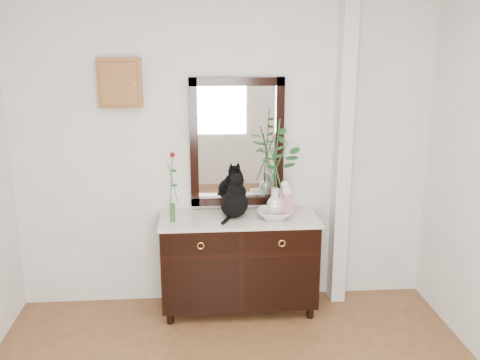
{
  "coord_description": "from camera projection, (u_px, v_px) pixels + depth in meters",
  "views": [
    {
      "loc": [
        -0.23,
        -2.5,
        2.29
      ],
      "look_at": [
        0.1,
        1.63,
        1.2
      ],
      "focal_mm": 40.0,
      "sensor_mm": 36.0,
      "label": 1
    }
  ],
  "objects": [
    {
      "name": "key_cabinet",
      "position": [
        120.0,
        83.0,
        4.32
      ],
      "size": [
        0.35,
        0.1,
        0.4
      ],
      "primitive_type": "cube",
      "color": "brown",
      "rests_on": "wall_back"
    },
    {
      "name": "cat",
      "position": [
        234.0,
        196.0,
        4.45
      ],
      "size": [
        0.36,
        0.39,
        0.36
      ],
      "primitive_type": null,
      "rotation": [
        0.0,
        0.0,
        -0.4
      ],
      "color": "black",
      "rests_on": "sideboard"
    },
    {
      "name": "wall_mirror",
      "position": [
        237.0,
        143.0,
        4.55
      ],
      "size": [
        0.8,
        0.06,
        1.1
      ],
      "color": "black",
      "rests_on": "wall_back"
    },
    {
      "name": "ginger_jar",
      "position": [
        285.0,
        198.0,
        4.47
      ],
      "size": [
        0.13,
        0.13,
        0.32
      ],
      "primitive_type": null,
      "rotation": [
        0.0,
        0.0,
        0.06
      ],
      "color": "silver",
      "rests_on": "sideboard"
    },
    {
      "name": "lotus_bowl",
      "position": [
        275.0,
        214.0,
        4.45
      ],
      "size": [
        0.32,
        0.32,
        0.07
      ],
      "primitive_type": "imported",
      "rotation": [
        0.0,
        0.0,
        -0.13
      ],
      "color": "silver",
      "rests_on": "sideboard"
    },
    {
      "name": "bud_vase_rose",
      "position": [
        172.0,
        187.0,
        4.3
      ],
      "size": [
        0.07,
        0.07,
        0.59
      ],
      "primitive_type": null,
      "rotation": [
        0.0,
        0.0,
        0.03
      ],
      "color": "#2E5C2A",
      "rests_on": "sideboard"
    },
    {
      "name": "vase_branches",
      "position": [
        275.0,
        167.0,
        4.35
      ],
      "size": [
        0.5,
        0.5,
        0.83
      ],
      "primitive_type": null,
      "rotation": [
        0.0,
        0.0,
        -0.33
      ],
      "color": "silver",
      "rests_on": "lotus_bowl"
    },
    {
      "name": "wall_back",
      "position": [
        225.0,
        153.0,
        4.58
      ],
      "size": [
        3.6,
        0.04,
        2.7
      ],
      "primitive_type": "cube",
      "color": "white",
      "rests_on": "ground"
    },
    {
      "name": "sideboard",
      "position": [
        239.0,
        259.0,
        4.57
      ],
      "size": [
        1.33,
        0.52,
        0.82
      ],
      "color": "black",
      "rests_on": "ground"
    },
    {
      "name": "pilaster",
      "position": [
        342.0,
        153.0,
        4.58
      ],
      "size": [
        0.12,
        0.2,
        2.7
      ],
      "primitive_type": "cube",
      "color": "white",
      "rests_on": "ground"
    }
  ]
}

